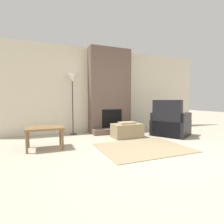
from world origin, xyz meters
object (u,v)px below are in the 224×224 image
Objects in this scene: ottoman at (127,130)px; armchair at (170,125)px; floor_lamp_left at (72,81)px; side_table at (45,130)px.

armchair reaches higher than ottoman.
ottoman is 1.25m from armchair.
ottoman is 0.64× the size of armchair.
floor_lamp_left is at bearing 33.31° from armchair.
armchair is (1.22, -0.25, 0.12)m from ottoman.
ottoman is 0.45× the size of floor_lamp_left.
floor_lamp_left reaches higher than side_table.
armchair is at bearing -11.76° from ottoman.
armchair is 3.29m from side_table.
armchair is 3.03m from floor_lamp_left.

